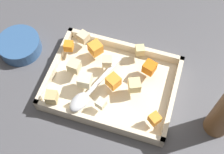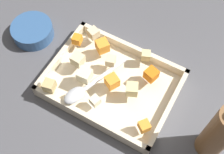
{
  "view_description": "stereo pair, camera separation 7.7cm",
  "coord_description": "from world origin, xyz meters",
  "px_view_note": "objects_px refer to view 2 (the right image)",
  "views": [
    {
      "loc": [
        0.1,
        -0.38,
        0.73
      ],
      "look_at": [
        -0.02,
        -0.02,
        0.05
      ],
      "focal_mm": 48.09,
      "sensor_mm": 36.0,
      "label": 1
    },
    {
      "loc": [
        0.17,
        -0.35,
        0.73
      ],
      "look_at": [
        -0.02,
        -0.02,
        0.05
      ],
      "focal_mm": 48.09,
      "sensor_mm": 36.0,
      "label": 2
    }
  ],
  "objects_px": {
    "pepper_mill": "(220,133)",
    "small_prep_bowl": "(33,31)",
    "serving_spoon": "(79,92)",
    "baking_dish": "(112,84)"
  },
  "relations": [
    {
      "from": "pepper_mill",
      "to": "small_prep_bowl",
      "type": "xyz_separation_m",
      "value": [
        -0.58,
        0.07,
        -0.08
      ]
    },
    {
      "from": "small_prep_bowl",
      "to": "baking_dish",
      "type": "bearing_deg",
      "value": -7.23
    },
    {
      "from": "baking_dish",
      "to": "pepper_mill",
      "type": "bearing_deg",
      "value": -5.96
    },
    {
      "from": "serving_spoon",
      "to": "small_prep_bowl",
      "type": "height_order",
      "value": "serving_spoon"
    },
    {
      "from": "baking_dish",
      "to": "serving_spoon",
      "type": "relative_size",
      "value": 1.72
    },
    {
      "from": "serving_spoon",
      "to": "pepper_mill",
      "type": "bearing_deg",
      "value": -61.53
    },
    {
      "from": "serving_spoon",
      "to": "pepper_mill",
      "type": "xyz_separation_m",
      "value": [
        0.34,
        0.05,
        0.05
      ]
    },
    {
      "from": "baking_dish",
      "to": "pepper_mill",
      "type": "height_order",
      "value": "pepper_mill"
    },
    {
      "from": "serving_spoon",
      "to": "small_prep_bowl",
      "type": "distance_m",
      "value": 0.27
    },
    {
      "from": "small_prep_bowl",
      "to": "serving_spoon",
      "type": "bearing_deg",
      "value": -25.78
    }
  ]
}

